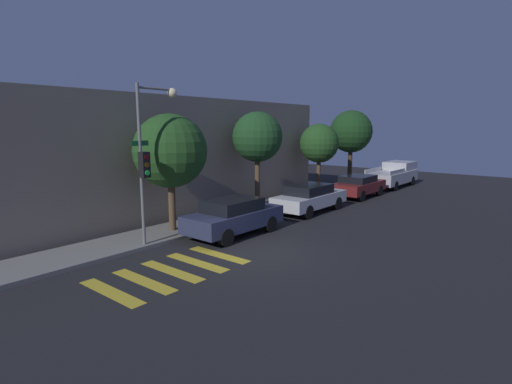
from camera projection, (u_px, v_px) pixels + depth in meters
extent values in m
plane|color=black|center=(252.00, 253.00, 13.89)|extent=(60.00, 60.00, 0.00)
cube|color=slate|center=(173.00, 231.00, 16.60)|extent=(26.00, 2.28, 0.14)
cube|color=slate|center=(109.00, 158.00, 18.98)|extent=(26.00, 6.00, 5.76)
cube|color=gold|center=(111.00, 292.00, 10.63)|extent=(0.45, 2.60, 0.00)
cube|color=gold|center=(143.00, 281.00, 11.41)|extent=(0.45, 2.60, 0.00)
cube|color=gold|center=(172.00, 271.00, 12.18)|extent=(0.45, 2.60, 0.00)
cube|color=gold|center=(197.00, 262.00, 12.96)|extent=(0.45, 2.60, 0.00)
cube|color=gold|center=(219.00, 255.00, 13.73)|extent=(0.45, 2.60, 0.00)
cylinder|color=slate|center=(141.00, 168.00, 14.05)|extent=(0.12, 0.12, 5.84)
cube|color=black|center=(144.00, 165.00, 13.90)|extent=(0.30, 0.30, 0.90)
cylinder|color=#4C0C0C|center=(147.00, 157.00, 13.75)|extent=(0.18, 0.02, 0.18)
cylinder|color=#593D0A|center=(147.00, 165.00, 13.80)|extent=(0.18, 0.02, 0.18)
cylinder|color=#26E54C|center=(147.00, 173.00, 13.84)|extent=(0.18, 0.02, 0.18)
cube|color=#19662D|center=(140.00, 143.00, 13.91)|extent=(0.70, 0.02, 0.18)
cylinder|color=slate|center=(155.00, 89.00, 14.17)|extent=(1.50, 0.08, 0.08)
sphere|color=#F9E5B2|center=(172.00, 93.00, 14.76)|extent=(0.36, 0.36, 0.36)
cube|color=#2D3351|center=(234.00, 219.00, 16.13)|extent=(4.30, 1.81, 0.68)
cube|color=black|center=(232.00, 205.00, 15.95)|extent=(2.24, 1.59, 0.49)
cylinder|color=black|center=(241.00, 218.00, 17.71)|extent=(0.67, 0.22, 0.67)
cylinder|color=black|center=(270.00, 224.00, 16.69)|extent=(0.67, 0.22, 0.67)
cylinder|color=black|center=(196.00, 230.00, 15.67)|extent=(0.67, 0.22, 0.67)
cylinder|color=black|center=(226.00, 237.00, 14.65)|extent=(0.67, 0.22, 0.67)
cube|color=silver|center=(310.00, 200.00, 20.54)|extent=(4.67, 1.77, 0.62)
cube|color=black|center=(309.00, 189.00, 20.36)|extent=(2.43, 1.56, 0.47)
cylinder|color=black|center=(311.00, 200.00, 22.19)|extent=(0.67, 0.22, 0.67)
cylinder|color=black|center=(337.00, 203.00, 21.19)|extent=(0.67, 0.22, 0.67)
cylinder|color=black|center=(281.00, 208.00, 19.98)|extent=(0.67, 0.22, 0.67)
cylinder|color=black|center=(308.00, 212.00, 18.99)|extent=(0.67, 0.22, 0.67)
cube|color=maroon|center=(358.00, 187.00, 24.87)|extent=(4.24, 1.84, 0.62)
cube|color=black|center=(358.00, 179.00, 24.71)|extent=(2.20, 1.62, 0.41)
cylinder|color=black|center=(355.00, 188.00, 26.44)|extent=(0.67, 0.22, 0.67)
cylinder|color=black|center=(379.00, 190.00, 25.40)|extent=(0.67, 0.22, 0.67)
cylinder|color=black|center=(336.00, 193.00, 24.44)|extent=(0.67, 0.22, 0.67)
cylinder|color=black|center=(362.00, 196.00, 23.40)|extent=(0.67, 0.22, 0.67)
cube|color=#BCBCC1|center=(392.00, 177.00, 29.10)|extent=(5.50, 1.97, 0.80)
cube|color=#BCBCC1|center=(400.00, 166.00, 30.14)|extent=(2.47, 1.81, 0.61)
cube|color=#BCBCC1|center=(373.00, 170.00, 28.51)|extent=(2.75, 0.08, 0.28)
cube|color=#BCBCC1|center=(397.00, 172.00, 27.43)|extent=(2.75, 0.08, 0.28)
cylinder|color=black|center=(388.00, 179.00, 31.03)|extent=(0.67, 0.22, 0.67)
cylinder|color=black|center=(412.00, 181.00, 29.91)|extent=(0.67, 0.22, 0.67)
cylinder|color=black|center=(370.00, 184.00, 28.43)|extent=(0.67, 0.22, 0.67)
cylinder|color=black|center=(395.00, 186.00, 27.31)|extent=(0.67, 0.22, 0.67)
cylinder|color=brown|center=(172.00, 206.00, 16.36)|extent=(0.29, 0.29, 2.29)
sphere|color=#234C1E|center=(170.00, 151.00, 16.00)|extent=(2.97, 2.97, 2.97)
cylinder|color=brown|center=(257.00, 184.00, 20.54)|extent=(0.27, 0.27, 2.90)
sphere|color=#1E4721|center=(257.00, 137.00, 20.15)|extent=(2.54, 2.54, 2.54)
cylinder|color=brown|center=(318.00, 177.00, 25.24)|extent=(0.26, 0.26, 2.42)
sphere|color=#234C1E|center=(319.00, 143.00, 24.89)|extent=(2.43, 2.43, 2.43)
cylinder|color=#42301E|center=(350.00, 168.00, 28.51)|extent=(0.31, 0.31, 2.91)
sphere|color=#193D19|center=(351.00, 131.00, 28.10)|extent=(2.96, 2.96, 2.96)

